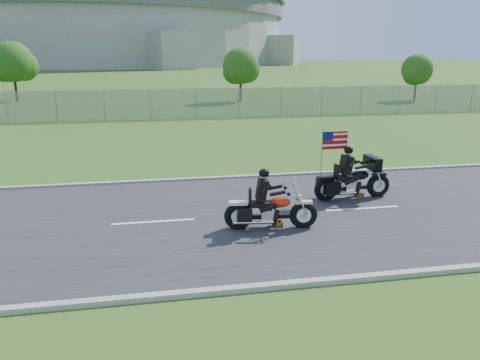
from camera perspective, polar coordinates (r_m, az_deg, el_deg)
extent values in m
plane|color=#22541A|center=(12.95, -1.62, -4.72)|extent=(420.00, 420.00, 0.00)
cube|color=#28282B|center=(12.94, -1.63, -4.63)|extent=(120.00, 8.00, 0.04)
cube|color=#9E9B93|center=(16.76, -3.78, 0.17)|extent=(120.00, 0.18, 0.12)
cube|color=#9E9B93|center=(9.30, 2.36, -12.95)|extent=(120.00, 0.18, 0.12)
cube|color=gray|center=(32.35, -16.23, 8.75)|extent=(60.00, 0.03, 2.00)
cylinder|color=#A3A099|center=(182.99, -16.94, 16.62)|extent=(130.00, 130.00, 20.00)
cylinder|color=#605E5B|center=(183.34, -17.12, 18.80)|extent=(132.00, 132.00, 4.00)
cylinder|color=#382316|center=(42.86, 0.07, 11.22)|extent=(0.22, 0.22, 2.52)
sphere|color=#184312|center=(42.76, 0.07, 13.75)|extent=(3.20, 3.20, 3.20)
sphere|color=#184312|center=(43.36, 0.81, 13.30)|extent=(2.40, 2.40, 2.40)
sphere|color=#184312|center=(42.28, -0.59, 13.12)|extent=(2.24, 2.24, 2.24)
cylinder|color=#382316|center=(47.68, -25.70, 10.33)|extent=(0.22, 0.22, 2.80)
sphere|color=#184312|center=(47.59, -26.00, 12.84)|extent=(3.60, 3.60, 3.60)
sphere|color=#184312|center=(47.95, -24.93, 12.48)|extent=(2.70, 2.70, 2.70)
sphere|color=#184312|center=(47.34, -26.81, 12.12)|extent=(2.52, 2.52, 2.52)
cylinder|color=#382316|center=(46.70, 20.59, 10.44)|extent=(0.22, 0.22, 2.24)
sphere|color=#184312|center=(46.61, 20.79, 12.49)|extent=(2.80, 2.80, 2.80)
sphere|color=#184312|center=(47.27, 21.08, 12.10)|extent=(2.10, 2.10, 2.10)
sphere|color=#184312|center=(46.08, 20.43, 12.00)|extent=(1.96, 1.96, 1.96)
torus|color=black|center=(12.22, 7.74, -4.23)|extent=(0.75, 0.27, 0.74)
torus|color=black|center=(12.01, -0.21, -4.44)|extent=(0.75, 0.27, 0.74)
ellipsoid|color=red|center=(12.00, 4.87, -2.71)|extent=(0.59, 0.38, 0.28)
cube|color=black|center=(11.95, 2.41, -2.95)|extent=(0.58, 0.36, 0.12)
cube|color=black|center=(11.84, 2.67, -1.16)|extent=(0.28, 0.42, 0.55)
sphere|color=black|center=(11.73, 2.94, 0.84)|extent=(0.30, 0.30, 0.27)
cube|color=silver|center=(11.93, 6.81, -0.49)|extent=(0.09, 0.46, 0.40)
torus|color=black|center=(15.30, 16.48, -0.63)|extent=(0.78, 0.23, 0.77)
torus|color=black|center=(14.51, 10.43, -1.10)|extent=(0.78, 0.23, 0.77)
ellipsoid|color=black|center=(14.89, 14.41, 0.58)|extent=(0.60, 0.36, 0.29)
cube|color=black|center=(14.66, 12.54, 0.30)|extent=(0.59, 0.34, 0.12)
cube|color=black|center=(14.58, 12.81, 1.84)|extent=(0.27, 0.43, 0.57)
sphere|color=black|center=(14.51, 13.10, 3.56)|extent=(0.29, 0.29, 0.28)
cube|color=black|center=(14.99, 15.83, 2.01)|extent=(0.27, 0.84, 0.41)
cube|color=#B70C11|center=(14.48, 11.51, 4.76)|extent=(0.83, 0.07, 0.54)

